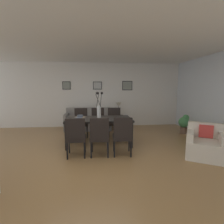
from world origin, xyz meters
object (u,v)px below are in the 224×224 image
(dining_chair_far_right, at_px, (98,120))
(framed_picture_right, at_px, (127,86))
(bowl_near_right, at_px, (80,116))
(framed_picture_center, at_px, (97,86))
(dining_chair_far_left, at_px, (100,135))
(centerpiece_vase, at_px, (99,108))
(potted_plant, at_px, (184,123))
(framed_picture_left, at_px, (66,86))
(dining_chair_near_right, at_px, (81,121))
(dining_table, at_px, (99,121))
(armchair, at_px, (206,145))
(side_table, at_px, (118,122))
(bowl_near_left, at_px, (79,119))
(sofa, at_px, (88,122))
(table_lamp, at_px, (119,106))
(dining_chair_near_left, at_px, (76,135))
(dining_chair_mid_right, at_px, (114,120))

(dining_chair_far_right, distance_m, framed_picture_right, 2.24)
(bowl_near_right, height_order, framed_picture_center, framed_picture_center)
(dining_chair_far_left, bearing_deg, centerpiece_vase, 89.26)
(bowl_near_right, bearing_deg, potted_plant, 10.32)
(framed_picture_left, bearing_deg, potted_plant, -19.38)
(dining_chair_near_right, relative_size, bowl_near_right, 5.41)
(dining_table, xyz_separation_m, dining_chair_far_right, (-0.01, 0.89, -0.15))
(dining_chair_near_right, height_order, centerpiece_vase, centerpiece_vase)
(dining_table, height_order, armchair, armchair)
(side_table, xyz_separation_m, framed_picture_left, (-2.04, 0.47, 1.42))
(dining_table, bearing_deg, dining_chair_near_right, 123.17)
(dining_chair_far_right, bearing_deg, bowl_near_right, -128.33)
(bowl_near_left, height_order, framed_picture_right, framed_picture_right)
(dining_table, relative_size, bowl_near_right, 10.59)
(side_table, bearing_deg, centerpiece_vase, -113.34)
(potted_plant, bearing_deg, sofa, 163.40)
(bowl_near_left, bearing_deg, bowl_near_right, 90.00)
(bowl_near_right, bearing_deg, framed_picture_left, 108.10)
(dining_chair_near_right, xyz_separation_m, centerpiece_vase, (0.57, -0.87, 0.51))
(bowl_near_right, relative_size, sofa, 0.10)
(centerpiece_vase, relative_size, framed_picture_right, 1.76)
(dining_chair_near_right, distance_m, framed_picture_right, 2.61)
(centerpiece_vase, xyz_separation_m, armchair, (2.41, -1.17, -0.74))
(framed_picture_left, bearing_deg, table_lamp, -13.08)
(bowl_near_right, relative_size, framed_picture_left, 0.53)
(armchair, height_order, framed_picture_right, framed_picture_right)
(potted_plant, bearing_deg, dining_chair_near_left, -153.44)
(dining_chair_far_left, distance_m, side_table, 2.90)
(dining_chair_far_right, height_order, framed_picture_left, framed_picture_left)
(table_lamp, bearing_deg, dining_chair_near_left, -116.00)
(dining_chair_near_right, relative_size, framed_picture_left, 2.86)
(armchair, xyz_separation_m, framed_picture_right, (-1.18, 3.51, 1.40))
(dining_chair_far_left, bearing_deg, dining_table, 89.32)
(dining_table, bearing_deg, framed_picture_right, 62.22)
(side_table, bearing_deg, bowl_near_left, -122.82)
(dining_chair_near_left, bearing_deg, sofa, 86.50)
(dining_table, relative_size, potted_plant, 2.69)
(dining_chair_near_left, relative_size, bowl_near_left, 5.41)
(side_table, distance_m, potted_plant, 2.40)
(framed_picture_right, bearing_deg, centerpiece_vase, -117.78)
(bowl_near_right, bearing_deg, dining_chair_far_left, -64.74)
(sofa, xyz_separation_m, potted_plant, (3.36, -1.00, 0.09))
(dining_chair_near_left, relative_size, framed_picture_left, 2.86)
(dining_chair_far_right, xyz_separation_m, potted_plant, (2.99, -0.03, -0.14))
(dining_table, relative_size, dining_chair_mid_right, 1.96)
(armchair, height_order, framed_picture_center, framed_picture_center)
(dining_table, bearing_deg, dining_chair_mid_right, 58.94)
(dining_chair_near_left, xyz_separation_m, bowl_near_right, (0.00, 1.12, 0.27))
(framed_picture_left, bearing_deg, armchair, -43.87)
(framed_picture_center, bearing_deg, potted_plant, -26.45)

